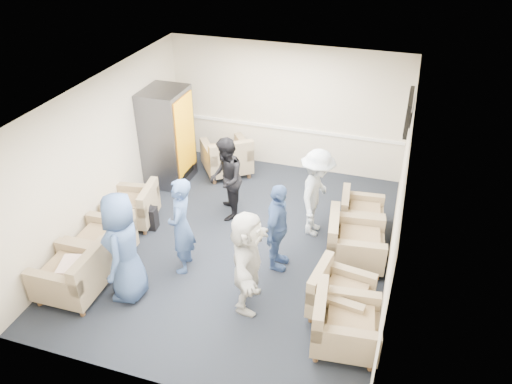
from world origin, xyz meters
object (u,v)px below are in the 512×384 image
(armchair_right_near, at_px, (341,325))
(person_front_left, at_px, (124,247))
(armchair_right_midnear, at_px, (337,296))
(person_mid_right, at_px, (277,228))
(armchair_left_near, at_px, (75,276))
(armchair_right_far, at_px, (359,215))
(armchair_left_mid, at_px, (105,244))
(armchair_corner, at_px, (227,158))
(person_back_right, at_px, (316,193))
(person_front_right, at_px, (247,261))
(armchair_left_far, at_px, (135,207))
(person_back_left, at_px, (226,179))
(vending_machine, at_px, (168,137))
(person_mid_left, at_px, (181,226))
(armchair_right_midfar, at_px, (352,244))

(armchair_right_near, relative_size, person_front_left, 0.54)
(armchair_right_midnear, distance_m, person_mid_right, 1.41)
(armchair_left_near, relative_size, armchair_right_far, 1.10)
(armchair_left_mid, relative_size, person_mid_right, 0.59)
(armchair_right_midnear, distance_m, armchair_corner, 4.46)
(armchair_left_near, xyz_separation_m, person_back_right, (3.08, 2.67, 0.45))
(armchair_left_mid, distance_m, person_front_right, 2.58)
(person_front_left, relative_size, person_mid_right, 1.16)
(armchair_right_far, bearing_deg, armchair_right_near, 177.00)
(armchair_left_far, xyz_separation_m, armchair_corner, (0.98, 2.21, 0.05))
(armchair_right_near, xyz_separation_m, person_mid_right, (-1.26, 1.32, 0.41))
(armchair_left_mid, distance_m, person_front_left, 1.09)
(armchair_left_mid, height_order, person_back_right, person_back_right)
(armchair_left_near, distance_m, armchair_right_near, 3.96)
(armchair_right_far, bearing_deg, armchair_left_far, 98.94)
(armchair_right_midnear, xyz_separation_m, person_front_right, (-1.29, -0.20, 0.48))
(armchair_corner, distance_m, person_back_left, 1.64)
(armchair_left_far, distance_m, armchair_corner, 2.42)
(vending_machine, bearing_deg, armchair_right_midnear, -34.83)
(armchair_left_far, relative_size, person_mid_right, 0.61)
(armchair_left_far, bearing_deg, person_mid_left, 47.98)
(armchair_right_near, relative_size, armchair_corner, 0.73)
(armchair_left_far, relative_size, armchair_right_midfar, 0.92)
(armchair_right_midnear, relative_size, armchair_right_far, 1.10)
(armchair_corner, relative_size, person_back_right, 0.80)
(armchair_right_far, xyz_separation_m, armchair_corner, (-2.94, 1.18, 0.07))
(armchair_corner, relative_size, person_front_right, 0.81)
(armchair_right_far, bearing_deg, armchair_right_midnear, 173.86)
(person_back_left, xyz_separation_m, person_mid_right, (1.28, -1.13, -0.03))
(armchair_corner, xyz_separation_m, vending_machine, (-1.04, -0.61, 0.62))
(armchair_left_mid, relative_size, vending_machine, 0.45)
(armchair_corner, height_order, person_front_left, person_front_left)
(armchair_right_near, relative_size, person_mid_right, 0.63)
(armchair_left_far, relative_size, person_front_left, 0.53)
(armchair_corner, xyz_separation_m, person_front_left, (-0.13, -3.91, 0.51))
(person_mid_right, bearing_deg, person_back_right, -19.17)
(person_back_left, bearing_deg, person_front_left, -35.97)
(armchair_right_near, bearing_deg, person_mid_right, 37.68)
(armchair_left_near, height_order, person_mid_left, person_mid_left)
(armchair_left_near, bearing_deg, person_back_right, 129.91)
(person_mid_left, bearing_deg, armchair_right_far, 114.59)
(armchair_left_mid, xyz_separation_m, armchair_right_far, (3.83, 2.17, -0.04))
(armchair_right_far, bearing_deg, person_back_right, 108.34)
(armchair_corner, height_order, person_mid_left, person_mid_left)
(armchair_left_mid, xyz_separation_m, armchair_right_near, (3.96, -0.59, 0.00))
(armchair_left_near, bearing_deg, person_front_left, 108.74)
(armchair_left_near, height_order, armchair_left_mid, armchair_left_near)
(person_mid_left, relative_size, person_mid_right, 1.08)
(armchair_right_far, bearing_deg, armchair_right_midfar, 174.66)
(armchair_right_near, bearing_deg, person_back_left, 40.07)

